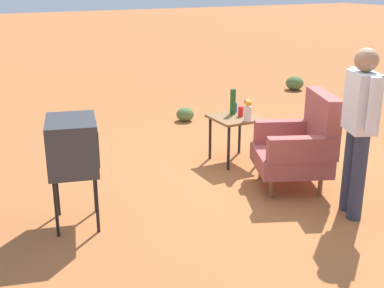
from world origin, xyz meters
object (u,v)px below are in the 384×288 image
tv_on_stand (73,146)px  soda_can_red (241,111)px  side_table (235,123)px  bottle_wine_green (233,102)px  flower_vase (248,109)px  armchair (301,144)px  soda_can_blue (235,108)px  person_standing (359,123)px

tv_on_stand → soda_can_red: 2.42m
side_table → bottle_wine_green: 0.28m
flower_vase → soda_can_red: bearing=167.8°
armchair → tv_on_stand: armchair is taller
tv_on_stand → armchair: bearing=83.5°
soda_can_blue → flower_vase: bearing=-11.5°
soda_can_red → armchair: bearing=7.3°
side_table → person_standing: bearing=6.8°
tv_on_stand → bottle_wine_green: (-0.87, 2.27, -0.04)m
side_table → person_standing: size_ratio=0.36×
soda_can_blue → side_table: bearing=-30.7°
armchair → bottle_wine_green: size_ratio=3.31×
soda_can_blue → bottle_wine_green: 0.14m
armchair → soda_can_blue: size_ratio=8.69×
soda_can_red → bottle_wine_green: (-0.13, -0.03, 0.10)m
flower_vase → armchair: bearing=12.7°
bottle_wine_green → soda_can_blue: bearing=133.7°
soda_can_red → soda_can_blue: 0.21m
armchair → person_standing: bearing=0.9°
side_table → bottle_wine_green: size_ratio=1.83×
flower_vase → person_standing: bearing=6.8°
side_table → soda_can_blue: (-0.19, 0.11, 0.14)m
bottle_wine_green → flower_vase: 0.36m
armchair → bottle_wine_green: (-1.14, -0.16, 0.25)m
side_table → soda_can_red: size_ratio=4.80×
person_standing → armchair: bearing=-179.1°
side_table → bottle_wine_green: bottle_wine_green is taller
person_standing → bottle_wine_green: size_ratio=5.12×
soda_can_blue → flower_vase: (0.42, -0.09, 0.09)m
person_standing → soda_can_red: person_standing is taller
armchair → side_table: 1.04m
side_table → bottle_wine_green: bearing=160.9°
side_table → tv_on_stand: (0.74, -2.22, 0.28)m
soda_can_red → flower_vase: (0.22, -0.05, 0.09)m
person_standing → flower_vase: size_ratio=6.19×
armchair → tv_on_stand: 2.46m
person_standing → soda_can_blue: person_standing is taller
bottle_wine_green → flower_vase: bottle_wine_green is taller
soda_can_blue → flower_vase: size_ratio=0.46×
armchair → tv_on_stand: bearing=-96.5°
armchair → bottle_wine_green: armchair is taller
tv_on_stand → flower_vase: size_ratio=3.89×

